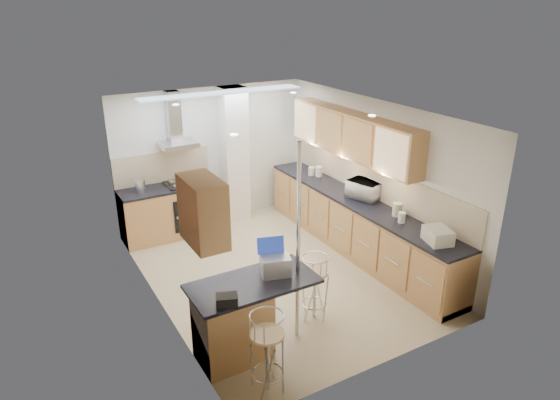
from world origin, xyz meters
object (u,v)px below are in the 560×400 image
microwave (365,190)px  bread_bin (438,235)px  bar_stool_end (315,287)px  laptop (275,265)px  bar_stool_near (267,353)px

microwave → bread_bin: microwave is taller
bar_stool_end → bread_bin: (1.59, -0.51, 0.57)m
microwave → laptop: bearing=104.6°
microwave → bar_stool_end: bearing=109.4°
laptop → bar_stool_end: laptop is taller
bar_stool_near → bar_stool_end: size_ratio=1.06×
bar_stool_end → microwave: bearing=-45.0°
bar_stool_near → bread_bin: (2.77, 0.36, 0.54)m
microwave → laptop: microwave is taller
bar_stool_end → bar_stool_near: bearing=136.7°
microwave → laptop: (-2.44, -1.41, -0.01)m
laptop → bread_bin: bearing=9.0°
laptop → bread_bin: 2.31m
microwave → bread_bin: bearing=159.3°
microwave → bar_stool_end: microwave is taller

